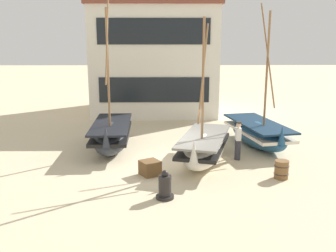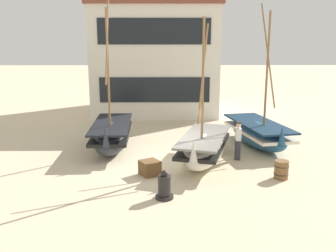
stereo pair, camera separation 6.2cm
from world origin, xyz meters
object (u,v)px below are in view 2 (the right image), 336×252
Objects in this scene: fishing_boat_far_right at (258,133)px; fisherman_by_hull at (238,141)px; fishing_boat_centre_large at (112,135)px; harbor_building_main at (156,58)px; wooden_barrel at (281,170)px; fishing_boat_near_left at (204,147)px; capstan_winch at (164,187)px; cargo_crate at (150,168)px.

fisherman_by_hull is (-1.39, -2.16, 0.17)m from fishing_boat_far_right.
fishing_boat_centre_large is 0.80× the size of harbor_building_main.
fishing_boat_far_right is at bearing 87.67° from wooden_barrel.
fishing_boat_near_left is at bearing -165.24° from fisherman_by_hull.
wooden_barrel is (4.38, 1.76, -0.04)m from capstan_winch.
harbor_building_main is (-0.61, 15.62, 3.37)m from capstan_winch.
wooden_barrel is (-0.18, -4.46, -0.31)m from fishing_boat_far_right.
capstan_winch is (-3.17, -4.06, -0.45)m from fisherman_by_hull.
fishing_boat_far_right is (2.90, 2.55, -0.01)m from fishing_boat_near_left.
harbor_building_main reaches higher than cargo_crate.
fishing_boat_near_left is 3.86m from fishing_boat_far_right.
cargo_crate is (-0.56, 2.22, -0.10)m from capstan_winch.
fisherman_by_hull is 2.49× the size of cargo_crate.
harbor_building_main is at bearing 90.20° from cargo_crate.
harbor_building_main reaches higher than fishing_boat_centre_large.
fisherman_by_hull is at bearing 26.27° from cargo_crate.
wooden_barrel reaches higher than cargo_crate.
harbor_building_main is (1.87, 9.93, 3.04)m from fishing_boat_centre_large.
fishing_boat_centre_large reaches higher than fisherman_by_hull.
fishing_boat_near_left is at bearing 65.58° from capstan_winch.
fishing_boat_centre_large is at bearing 163.92° from fisherman_by_hull.
fishing_boat_near_left is 3.34m from wooden_barrel.
fishing_boat_centre_large is 7.06m from fishing_boat_far_right.
harbor_building_main is (-5.17, 9.40, 3.09)m from fishing_boat_far_right.
fishing_boat_near_left reaches higher than fisherman_by_hull.
cargo_crate is at bearing -146.99° from fishing_boat_near_left.
fishing_boat_near_left is at bearing 33.01° from cargo_crate.
fishing_boat_near_left is at bearing -79.24° from harbor_building_main.
wooden_barrel is at bearing 21.83° from capstan_winch.
fishing_boat_far_right is 9.94× the size of cargo_crate.
fishing_boat_near_left is at bearing -26.08° from fishing_boat_centre_large.
fisherman_by_hull is at bearing -71.88° from harbor_building_main.
cargo_crate is (-5.13, -4.00, -0.38)m from fishing_boat_far_right.
cargo_crate is at bearing -142.03° from fishing_boat_far_right.
fishing_boat_far_right is 7.72m from capstan_winch.
fisherman_by_hull reaches higher than wooden_barrel.
harbor_building_main is at bearing 92.24° from capstan_winch.
capstan_winch is 4.72m from wooden_barrel.
fishing_boat_far_right reaches higher than wooden_barrel.
harbor_building_main is at bearing 79.34° from fishing_boat_centre_large.
fisherman_by_hull is at bearing 117.68° from wooden_barrel.
fisherman_by_hull is 2.65m from wooden_barrel.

